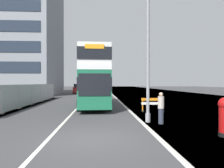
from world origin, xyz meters
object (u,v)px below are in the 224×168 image
(car_receding_mid, at_px, (78,89))
(car_receding_far, at_px, (100,88))
(double_decker_bus, at_px, (94,78))
(pedestrian_at_kerb, at_px, (161,108))
(roadworks_barrier, at_px, (153,103))
(car_oncoming_near, at_px, (97,91))
(lamppost_foreground, at_px, (148,46))

(car_receding_mid, xyz_separation_m, car_receding_far, (4.84, 6.37, 0.01))
(double_decker_bus, distance_m, car_receding_far, 32.81)
(pedestrian_at_kerb, bearing_deg, double_decker_bus, 114.57)
(double_decker_bus, xyz_separation_m, roadworks_barrier, (4.79, -3.70, -2.11))
(pedestrian_at_kerb, bearing_deg, car_oncoming_near, 98.62)
(car_receding_far, xyz_separation_m, pedestrian_at_kerb, (3.48, -41.46, -0.12))
(roadworks_barrier, height_order, car_oncoming_near, car_oncoming_near)
(car_receding_mid, xyz_separation_m, pedestrian_at_kerb, (8.32, -35.09, -0.11))
(roadworks_barrier, bearing_deg, car_receding_mid, 106.89)
(double_decker_bus, distance_m, car_receding_mid, 26.80)
(lamppost_foreground, bearing_deg, car_receding_far, 94.02)
(double_decker_bus, distance_m, roadworks_barrier, 6.42)
(car_oncoming_near, distance_m, car_receding_mid, 10.11)
(car_oncoming_near, relative_size, car_receding_mid, 0.86)
(car_receding_mid, distance_m, car_receding_far, 8.00)
(car_oncoming_near, relative_size, pedestrian_at_kerb, 2.20)
(car_oncoming_near, distance_m, car_receding_far, 15.48)
(lamppost_foreground, distance_m, roadworks_barrier, 5.98)
(double_decker_bus, xyz_separation_m, car_oncoming_near, (0.04, 17.28, -1.84))
(double_decker_bus, xyz_separation_m, car_receding_far, (0.50, 32.75, -1.79))
(car_receding_far, bearing_deg, car_oncoming_near, -91.69)
(car_oncoming_near, bearing_deg, double_decker_bus, -90.13)
(double_decker_bus, height_order, pedestrian_at_kerb, double_decker_bus)
(roadworks_barrier, height_order, pedestrian_at_kerb, pedestrian_at_kerb)
(double_decker_bus, bearing_deg, car_receding_far, 89.13)
(lamppost_foreground, xyz_separation_m, car_receding_mid, (-7.72, 34.55, -3.40))
(car_receding_mid, bearing_deg, car_oncoming_near, -64.30)
(car_receding_mid, height_order, car_receding_far, car_receding_mid)
(car_receding_mid, bearing_deg, double_decker_bus, -80.65)
(car_oncoming_near, bearing_deg, pedestrian_at_kerb, -81.38)
(car_receding_far, relative_size, pedestrian_at_kerb, 2.27)
(car_oncoming_near, bearing_deg, lamppost_foreground, -82.54)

